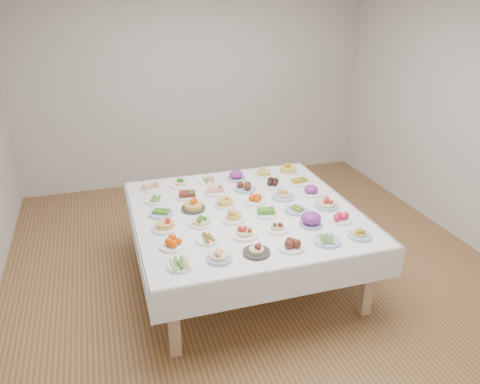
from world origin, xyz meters
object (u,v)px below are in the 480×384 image
object	(u,v)px
dish_18	(161,211)
dish_35	(288,168)
display_table	(245,217)
dish_0	(181,264)

from	to	relation	value
dish_18	dish_35	xyz separation A→B (m)	(1.54, 0.64, 0.03)
display_table	dish_35	bearing A→B (deg)	45.32
display_table	dish_0	xyz separation A→B (m)	(-0.76, -0.78, 0.09)
dish_0	dish_18	distance (m)	0.92
display_table	dish_35	distance (m)	1.10
dish_18	dish_35	bearing A→B (deg)	22.40
dish_0	dish_18	world-z (taller)	dish_18
dish_0	dish_18	xyz separation A→B (m)	(-0.01, 0.92, 0.01)
display_table	dish_0	size ratio (longest dim) A/B	10.40
dish_18	dish_35	distance (m)	1.67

